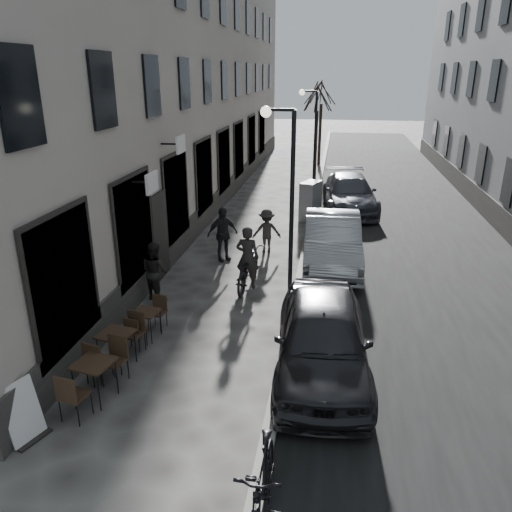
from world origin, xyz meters
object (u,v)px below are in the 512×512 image
(bistro_set_a, at_px, (95,377))
(bicycle, at_px, (248,269))
(pedestrian_far, at_px, (223,234))
(car_far, at_px, (350,193))
(car_mid, at_px, (332,241))
(pedestrian_near, at_px, (155,271))
(moped, at_px, (262,489))
(tree_near, at_px, (317,96))
(streetlamp_near, at_px, (286,184))
(sign_board, at_px, (24,418))
(streetlamp_far, at_px, (312,131))
(utility_cabinet, at_px, (310,201))
(car_near, at_px, (322,338))
(bistro_set_c, at_px, (147,322))
(tree_far, at_px, (322,91))
(pedestrian_mid, at_px, (267,231))
(bistro_set_b, at_px, (117,346))

(bistro_set_a, bearing_deg, bicycle, 81.83)
(pedestrian_far, distance_m, car_far, 8.22)
(car_mid, bearing_deg, pedestrian_near, -146.45)
(moped, bearing_deg, car_far, 85.26)
(pedestrian_far, bearing_deg, tree_near, 43.25)
(streetlamp_near, xyz_separation_m, sign_board, (-3.68, -6.44, -2.72))
(tree_near, bearing_deg, moped, -88.85)
(tree_near, distance_m, pedestrian_far, 13.29)
(streetlamp_near, bearing_deg, bistro_set_a, -119.98)
(car_mid, distance_m, car_far, 6.95)
(streetlamp_far, height_order, car_far, streetlamp_far)
(utility_cabinet, bearing_deg, sign_board, -86.04)
(bicycle, bearing_deg, car_mid, -132.43)
(streetlamp_near, relative_size, car_near, 1.08)
(bistro_set_c, bearing_deg, pedestrian_near, 112.71)
(bicycle, bearing_deg, pedestrian_near, 31.22)
(utility_cabinet, relative_size, pedestrian_near, 0.99)
(sign_board, relative_size, bicycle, 0.51)
(tree_far, distance_m, bistro_set_c, 24.38)
(pedestrian_mid, distance_m, pedestrian_far, 1.67)
(car_mid, bearing_deg, bicycle, -139.13)
(bistro_set_c, height_order, pedestrian_near, pedestrian_near)
(pedestrian_near, xyz_separation_m, car_near, (4.60, -2.86, -0.01))
(bicycle, height_order, car_far, car_far)
(utility_cabinet, relative_size, pedestrian_mid, 1.06)
(pedestrian_near, bearing_deg, pedestrian_far, -77.39)
(utility_cabinet, bearing_deg, car_mid, -59.57)
(bistro_set_c, xyz_separation_m, car_near, (4.07, -0.78, 0.39))
(tree_near, bearing_deg, pedestrian_near, -102.54)
(car_far, bearing_deg, car_mid, -101.12)
(car_mid, relative_size, car_far, 0.93)
(car_near, xyz_separation_m, car_mid, (0.09, 6.23, 0.01))
(bistro_set_b, distance_m, utility_cabinet, 12.29)
(streetlamp_near, distance_m, tree_far, 21.05)
(tree_far, bearing_deg, utility_cabinet, -89.13)
(car_far, height_order, moped, car_far)
(pedestrian_near, distance_m, moped, 7.84)
(streetlamp_far, height_order, car_mid, streetlamp_far)
(utility_cabinet, relative_size, bicycle, 0.75)
(sign_board, relative_size, car_far, 0.20)
(tree_near, relative_size, utility_cabinet, 3.53)
(pedestrian_far, bearing_deg, bistro_set_c, -132.76)
(pedestrian_near, bearing_deg, streetlamp_near, -135.65)
(bistro_set_a, distance_m, pedestrian_far, 7.73)
(tree_far, xyz_separation_m, utility_cabinet, (0.20, -13.25, -3.86))
(sign_board, relative_size, moped, 0.51)
(streetlamp_near, distance_m, pedestrian_far, 4.06)
(car_near, bearing_deg, utility_cabinet, 91.34)
(pedestrian_far, bearing_deg, streetlamp_far, 40.42)
(bistro_set_a, distance_m, moped, 4.21)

